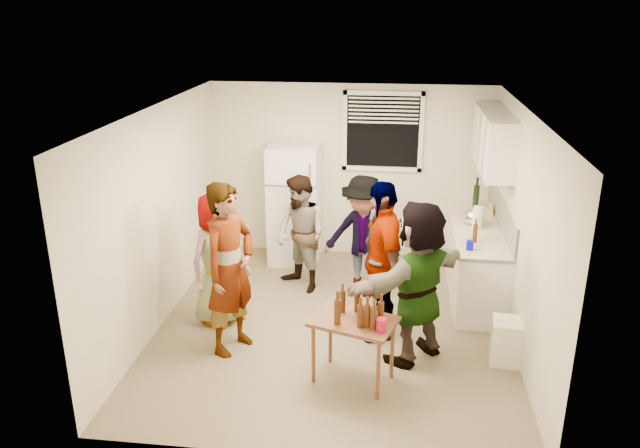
# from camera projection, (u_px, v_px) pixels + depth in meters

# --- Properties ---
(room) EXTENTS (4.00, 4.50, 2.50)m
(room) POSITION_uv_depth(u_px,v_px,m) (333.00, 325.00, 7.28)
(room) COLOR beige
(room) RESTS_ON ground
(window) EXTENTS (1.12, 0.10, 1.06)m
(window) POSITION_uv_depth(u_px,v_px,m) (383.00, 132.00, 8.66)
(window) COLOR white
(window) RESTS_ON room
(refrigerator) EXTENTS (0.70, 0.70, 1.70)m
(refrigerator) POSITION_uv_depth(u_px,v_px,m) (295.00, 204.00, 8.84)
(refrigerator) COLOR white
(refrigerator) RESTS_ON ground
(counter_lower) EXTENTS (0.60, 2.20, 0.86)m
(counter_lower) POSITION_uv_depth(u_px,v_px,m) (474.00, 260.00, 8.02)
(counter_lower) COLOR white
(counter_lower) RESTS_ON ground
(countertop) EXTENTS (0.64, 2.22, 0.04)m
(countertop) POSITION_uv_depth(u_px,v_px,m) (477.00, 227.00, 7.86)
(countertop) COLOR beige
(countertop) RESTS_ON counter_lower
(backsplash) EXTENTS (0.03, 2.20, 0.36)m
(backsplash) POSITION_uv_depth(u_px,v_px,m) (502.00, 213.00, 7.76)
(backsplash) COLOR #B4B1A6
(backsplash) RESTS_ON countertop
(upper_cabinets) EXTENTS (0.34, 1.60, 0.70)m
(upper_cabinets) POSITION_uv_depth(u_px,v_px,m) (493.00, 140.00, 7.67)
(upper_cabinets) COLOR white
(upper_cabinets) RESTS_ON room
(kettle) EXTENTS (0.29, 0.26, 0.22)m
(kettle) POSITION_uv_depth(u_px,v_px,m) (473.00, 224.00, 7.89)
(kettle) COLOR silver
(kettle) RESTS_ON countertop
(paper_towel) EXTENTS (0.13, 0.13, 0.28)m
(paper_towel) POSITION_uv_depth(u_px,v_px,m) (477.00, 228.00, 7.76)
(paper_towel) COLOR white
(paper_towel) RESTS_ON countertop
(wine_bottle) EXTENTS (0.08, 0.08, 0.32)m
(wine_bottle) POSITION_uv_depth(u_px,v_px,m) (475.00, 208.00, 8.52)
(wine_bottle) COLOR black
(wine_bottle) RESTS_ON countertop
(beer_bottle_counter) EXTENTS (0.06, 0.06, 0.21)m
(beer_bottle_counter) POSITION_uv_depth(u_px,v_px,m) (474.00, 242.00, 7.32)
(beer_bottle_counter) COLOR #47230C
(beer_bottle_counter) RESTS_ON countertop
(blue_cup) EXTENTS (0.08, 0.08, 0.11)m
(blue_cup) POSITION_uv_depth(u_px,v_px,m) (469.00, 250.00, 7.09)
(blue_cup) COLOR #060BCB
(blue_cup) RESTS_ON countertop
(picture_frame) EXTENTS (0.02, 0.18, 0.15)m
(picture_frame) POSITION_uv_depth(u_px,v_px,m) (491.00, 209.00, 8.23)
(picture_frame) COLOR gold
(picture_frame) RESTS_ON countertop
(trash_bin) EXTENTS (0.36, 0.36, 0.47)m
(trash_bin) POSITION_uv_depth(u_px,v_px,m) (507.00, 340.00, 6.48)
(trash_bin) COLOR white
(trash_bin) RESTS_ON ground
(serving_table) EXTENTS (0.92, 0.75, 0.67)m
(serving_table) POSITION_uv_depth(u_px,v_px,m) (352.00, 379.00, 6.25)
(serving_table) COLOR brown
(serving_table) RESTS_ON ground
(beer_bottle_table) EXTENTS (0.06, 0.06, 0.25)m
(beer_bottle_table) POSITION_uv_depth(u_px,v_px,m) (337.00, 323.00, 5.95)
(beer_bottle_table) COLOR #47230C
(beer_bottle_table) RESTS_ON serving_table
(red_cup) EXTENTS (0.09, 0.09, 0.13)m
(red_cup) POSITION_uv_depth(u_px,v_px,m) (381.00, 331.00, 5.82)
(red_cup) COLOR #B51333
(red_cup) RESTS_ON serving_table
(guest_grey) EXTENTS (1.74, 1.55, 0.50)m
(guest_grey) POSITION_uv_depth(u_px,v_px,m) (222.00, 320.00, 7.40)
(guest_grey) COLOR gray
(guest_grey) RESTS_ON ground
(guest_stripe) EXTENTS (1.98, 1.44, 0.45)m
(guest_stripe) POSITION_uv_depth(u_px,v_px,m) (234.00, 347.00, 6.82)
(guest_stripe) COLOR #141933
(guest_stripe) RESTS_ON ground
(guest_back_left) EXTENTS (1.56, 1.62, 0.58)m
(guest_back_left) POSITION_uv_depth(u_px,v_px,m) (301.00, 288.00, 8.22)
(guest_back_left) COLOR #4F3723
(guest_back_left) RESTS_ON ground
(guest_back_right) EXTENTS (1.44, 1.81, 0.59)m
(guest_back_right) POSITION_uv_depth(u_px,v_px,m) (362.00, 294.00, 8.06)
(guest_back_right) COLOR #434248
(guest_back_right) RESTS_ON ground
(guest_black) EXTENTS (2.03, 1.54, 0.44)m
(guest_black) POSITION_uv_depth(u_px,v_px,m) (379.00, 333.00, 7.11)
(guest_black) COLOR black
(guest_black) RESTS_ON ground
(guest_orange) EXTENTS (2.37, 2.37, 0.51)m
(guest_orange) POSITION_uv_depth(u_px,v_px,m) (414.00, 356.00, 6.65)
(guest_orange) COLOR #CA844C
(guest_orange) RESTS_ON ground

